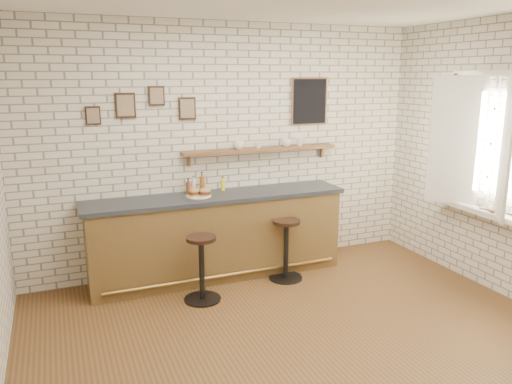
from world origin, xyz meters
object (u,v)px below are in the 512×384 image
bar_counter (218,235)px  shelf_cup_c (286,143)px  shelf_cup_d (300,142)px  sandwich_plate (199,196)px  book_lower (488,210)px  bitters_bottle_amber (202,184)px  bitters_bottle_white (194,186)px  bar_stool_right (286,247)px  ciabatta_sandwich (200,192)px  shelf_cup_b (258,145)px  bar_stool_left (202,266)px  shelf_cup_a (239,145)px  book_upper (488,208)px  condiment_bottle_yellow (223,185)px  bitters_bottle_brown (188,187)px

bar_counter → shelf_cup_c: bearing=11.4°
bar_counter → shelf_cup_d: 1.59m
sandwich_plate → book_lower: size_ratio=1.32×
book_lower → bitters_bottle_amber: bearing=127.8°
bitters_bottle_white → bar_stool_right: 1.32m
shelf_cup_d → ciabatta_sandwich: bearing=-167.4°
shelf_cup_b → shelf_cup_d: shelf_cup_d is taller
bar_stool_right → shelf_cup_b: shelf_cup_b is taller
bar_stool_left → shelf_cup_a: size_ratio=5.60×
shelf_cup_a → book_upper: bearing=-65.6°
condiment_bottle_yellow → book_upper: 3.02m
shelf_cup_c → shelf_cup_d: size_ratio=1.11×
shelf_cup_c → book_upper: (1.64, -1.73, -0.59)m
sandwich_plate → shelf_cup_d: size_ratio=2.56×
condiment_bottle_yellow → shelf_cup_b: 0.66m
ciabatta_sandwich → shelf_cup_c: 1.31m
shelf_cup_c → bar_stool_left: bearing=139.7°
bitters_bottle_brown → book_upper: 3.39m
bar_counter → condiment_bottle_yellow: 0.62m
bar_stool_left → shelf_cup_d: 2.10m
bitters_bottle_white → shelf_cup_b: 0.95m
sandwich_plate → bitters_bottle_white: bearing=91.0°
bitters_bottle_brown → bitters_bottle_white: 0.06m
shelf_cup_b → ciabatta_sandwich: bearing=138.6°
bar_stool_right → shelf_cup_b: size_ratio=8.22×
bitters_bottle_brown → shelf_cup_a: size_ratio=1.42×
ciabatta_sandwich → bitters_bottle_white: 0.20m
bitters_bottle_amber → shelf_cup_d: shelf_cup_d is taller
bar_stool_right → shelf_cup_c: (0.27, 0.60, 1.16)m
shelf_cup_a → book_upper: size_ratio=0.63×
shelf_cup_b → book_lower: 2.73m
condiment_bottle_yellow → bar_stool_left: bearing=-123.1°
sandwich_plate → shelf_cup_d: bearing=8.7°
ciabatta_sandwich → shelf_cup_d: shelf_cup_d is taller
bar_stool_right → shelf_cup_a: 1.36m
bitters_bottle_brown → bar_stool_left: 1.05m
shelf_cup_d → shelf_cup_c: bearing=-176.2°
bar_counter → bar_stool_left: 0.71m
sandwich_plate → condiment_bottle_yellow: (0.36, 0.20, 0.07)m
bitters_bottle_brown → book_upper: (2.92, -1.71, -0.13)m
bar_stool_right → bar_stool_left: bearing=-170.1°
bitters_bottle_brown → book_lower: bitters_bottle_brown is taller
condiment_bottle_yellow → shelf_cup_b: bearing=1.7°
bitters_bottle_white → shelf_cup_c: (1.22, 0.01, 0.45)m
ciabatta_sandwich → shelf_cup_b: (0.82, 0.22, 0.48)m
book_upper → ciabatta_sandwich: bearing=-165.1°
bitters_bottle_brown → book_lower: (2.92, -1.72, -0.14)m
book_lower → shelf_cup_a: bearing=122.5°
sandwich_plate → bitters_bottle_amber: 0.24m
bar_counter → bitters_bottle_white: bitters_bottle_white is taller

